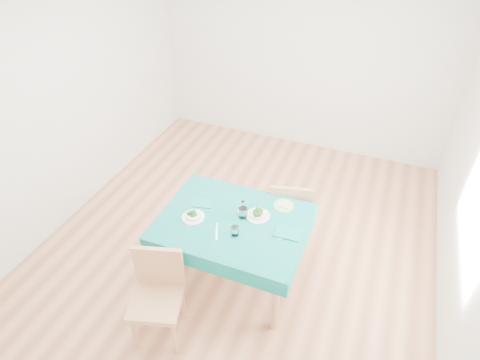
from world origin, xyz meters
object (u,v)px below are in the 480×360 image
at_px(bowl_far, 258,214).
at_px(table, 233,250).
at_px(chair_far, 290,203).
at_px(side_plate, 283,206).
at_px(chair_near, 155,295).
at_px(bowl_near, 193,215).

bearing_deg(bowl_far, table, -143.98).
relative_size(chair_far, side_plate, 5.41).
distance_m(chair_far, bowl_far, 0.66).
height_order(chair_far, bowl_far, chair_far).
relative_size(chair_near, bowl_far, 4.74).
distance_m(table, chair_far, 0.80).
distance_m(chair_far, bowl_near, 1.09).
bearing_deg(bowl_near, chair_near, -90.49).
bearing_deg(bowl_near, side_plate, 32.61).
bearing_deg(chair_far, bowl_far, 60.93).
distance_m(chair_near, bowl_far, 1.11).
bearing_deg(table, bowl_near, -164.45).
bearing_deg(chair_near, bowl_near, 72.96).
height_order(chair_near, chair_far, chair_near).
relative_size(table, side_plate, 6.88).
bearing_deg(side_plate, bowl_near, -147.39).
xyz_separation_m(chair_near, bowl_near, (0.01, 0.70, 0.28)).
xyz_separation_m(table, bowl_far, (0.19, 0.13, 0.41)).
height_order(chair_near, bowl_near, chair_near).
relative_size(table, chair_near, 1.26).
bearing_deg(side_plate, chair_far, 92.63).
distance_m(bowl_near, side_plate, 0.83).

